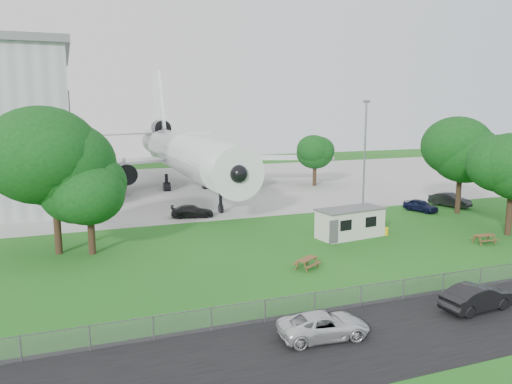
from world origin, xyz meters
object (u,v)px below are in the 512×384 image
object	(u,v)px
picnic_east	(484,243)
site_cabin	(350,223)
airliner	(184,152)
car_centre_sedan	(477,298)
picnic_west	(307,269)

from	to	relation	value
picnic_east	site_cabin	bearing A→B (deg)	149.75
picnic_east	airliner	bearing A→B (deg)	116.90
picnic_east	car_centre_sedan	world-z (taller)	car_centre_sedan
airliner	picnic_west	size ratio (longest dim) A/B	26.52
site_cabin	car_centre_sedan	xyz separation A→B (m)	(-1.87, -16.80, -0.56)
airliner	picnic_west	world-z (taller)	airliner
airliner	car_centre_sedan	size ratio (longest dim) A/B	10.51
airliner	car_centre_sedan	bearing A→B (deg)	-82.93
site_cabin	airliner	bearing A→B (deg)	104.06
airliner	picnic_west	distance (m)	38.34
airliner	site_cabin	size ratio (longest dim) A/B	6.91
picnic_west	picnic_east	bearing A→B (deg)	-29.59
site_cabin	picnic_west	distance (m)	10.18
picnic_west	picnic_east	size ratio (longest dim) A/B	1.00
picnic_west	picnic_east	xyz separation A→B (m)	(17.17, 0.62, 0.00)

